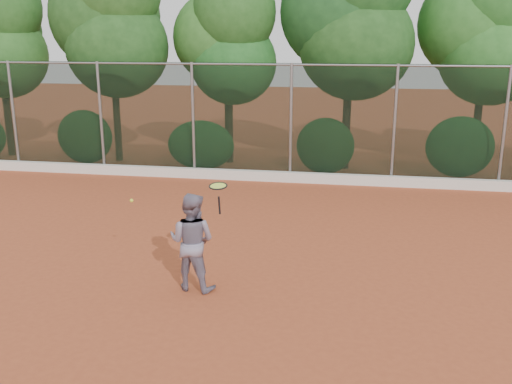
# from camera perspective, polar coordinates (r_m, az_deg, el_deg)

# --- Properties ---
(ground) EXTENTS (80.00, 80.00, 0.00)m
(ground) POSITION_cam_1_polar(r_m,az_deg,el_deg) (10.82, -0.92, -7.79)
(ground) COLOR #A64827
(ground) RESTS_ON ground
(concrete_curb) EXTENTS (24.00, 0.20, 0.30)m
(concrete_curb) POSITION_cam_1_polar(r_m,az_deg,el_deg) (17.19, 3.34, 1.51)
(concrete_curb) COLOR silver
(concrete_curb) RESTS_ON ground
(tennis_player) EXTENTS (0.93, 0.77, 1.71)m
(tennis_player) POSITION_cam_1_polar(r_m,az_deg,el_deg) (9.83, -6.43, -4.95)
(tennis_player) COLOR gray
(tennis_player) RESTS_ON ground
(chainlink_fence) EXTENTS (24.09, 0.09, 3.50)m
(chainlink_fence) POSITION_cam_1_polar(r_m,az_deg,el_deg) (17.04, 3.51, 7.24)
(chainlink_fence) COLOR black
(chainlink_fence) RESTS_ON ground
(foliage_backdrop) EXTENTS (23.70, 3.63, 7.55)m
(foliage_backdrop) POSITION_cam_1_polar(r_m,az_deg,el_deg) (18.91, 2.63, 15.78)
(foliage_backdrop) COLOR #402A18
(foliage_backdrop) RESTS_ON ground
(tennis_racket) EXTENTS (0.34, 0.34, 0.55)m
(tennis_racket) POSITION_cam_1_polar(r_m,az_deg,el_deg) (9.38, -3.80, 0.38)
(tennis_racket) COLOR black
(tennis_racket) RESTS_ON ground
(tennis_ball_in_flight) EXTENTS (0.07, 0.07, 0.07)m
(tennis_ball_in_flight) POSITION_cam_1_polar(r_m,az_deg,el_deg) (10.25, -12.34, -0.84)
(tennis_ball_in_flight) COLOR yellow
(tennis_ball_in_flight) RESTS_ON ground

